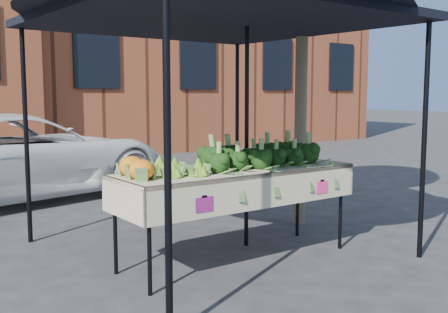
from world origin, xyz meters
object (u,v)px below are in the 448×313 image
Objects in this scene: table at (237,215)px; canopy at (215,118)px; vehicle at (14,43)px; street_tree at (302,50)px.

table is 0.76× the size of canopy.
table is at bearing 178.32° from vehicle.
table is 2.40m from street_tree.
vehicle is (-0.72, 4.45, 1.93)m from table.
table is at bearing -156.07° from street_tree.
table is 0.56× the size of street_tree.
street_tree is (2.28, -3.76, -0.24)m from vehicle.
street_tree is at bearing -159.69° from vehicle.
vehicle is 1.11× the size of street_tree.
canopy is 4.22m from vehicle.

